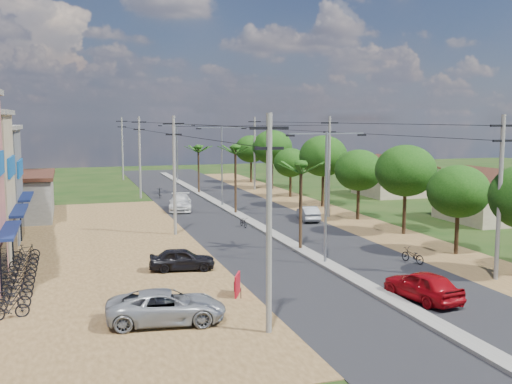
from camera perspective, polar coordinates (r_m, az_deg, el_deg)
ground at (r=36.68m, az=6.58°, el=-6.88°), size 160.00×160.00×0.00m
road at (r=50.44m, az=-0.42°, el=-2.99°), size 12.00×110.00×0.04m
median at (r=53.26m, az=-1.37°, el=-2.38°), size 1.00×90.00×0.18m
dirt_lot_west at (r=41.39m, az=-17.73°, el=-5.54°), size 18.00×46.00×0.04m
dirt_shoulder_east at (r=53.53m, az=8.32°, el=-2.49°), size 5.00×90.00×0.03m
house_east_near at (r=55.19m, az=21.48°, el=-0.12°), size 7.60×7.50×4.60m
house_east_far at (r=70.49m, az=12.89°, el=1.63°), size 7.60×7.50×4.60m
tree_east_b at (r=40.62m, az=18.72°, el=0.05°), size 4.00×4.00×5.83m
tree_east_c at (r=46.54m, az=14.06°, el=1.98°), size 4.60×4.60×6.83m
tree_east_d at (r=52.51m, az=9.76°, el=2.06°), size 4.20×4.20×6.13m
tree_east_e at (r=59.74m, az=6.42°, el=3.42°), size 4.80×4.80×7.14m
tree_east_f at (r=67.04m, az=3.31°, el=2.81°), size 3.80×3.80×5.52m
tree_east_g at (r=74.67m, az=1.55°, el=4.29°), size 5.00×5.00×7.38m
tree_east_h at (r=82.20m, az=-0.48°, el=4.12°), size 4.40×4.40×6.52m
palm_median_near at (r=39.43m, az=4.31°, el=2.28°), size 2.00×2.00×6.15m
palm_median_mid at (r=54.55m, az=-1.98°, el=3.98°), size 2.00×2.00×6.55m
palm_median_far at (r=70.10m, az=-5.51°, el=4.10°), size 2.00×2.00×5.85m
streetlight_near at (r=35.84m, az=6.68°, el=0.57°), size 5.10×0.18×8.00m
streetlight_mid at (r=59.44m, az=-3.27°, el=3.15°), size 5.10×0.18×8.00m
streetlight_far at (r=83.85m, az=-7.52°, el=4.22°), size 5.10×0.18×8.00m
utility_pole_w_a at (r=24.07m, az=1.25°, el=-2.60°), size 1.60×0.24×9.00m
utility_pole_w_b at (r=45.29m, az=-7.78°, el=1.85°), size 1.60×0.24×9.00m
utility_pole_w_c at (r=67.02m, az=-11.02°, el=3.44°), size 1.60×0.24×9.00m
utility_pole_w_d at (r=87.88m, az=-12.61°, el=4.22°), size 1.60×0.24×9.00m
utility_pole_e_a at (r=34.75m, az=22.21°, el=-0.15°), size 1.60×0.24×9.00m
utility_pole_e_b at (r=53.44m, az=6.97°, el=2.64°), size 1.60×0.24×9.00m
utility_pole_e_c at (r=73.97m, az=-0.13°, el=3.89°), size 1.60×0.24×9.00m
car_red_near at (r=30.31m, az=15.59°, el=-8.64°), size 2.42×4.53×1.46m
car_silver_mid at (r=51.71m, az=5.00°, el=-2.08°), size 1.99×4.03×1.27m
car_white_far at (r=57.68m, az=-7.21°, el=-1.06°), size 3.02×5.40×1.48m
car_parked_silver at (r=26.46m, az=-8.52°, el=-10.82°), size 5.36×3.01×1.42m
car_parked_dark at (r=35.15m, az=-7.05°, el=-6.42°), size 3.97×2.08×1.29m
moto_rider_east at (r=37.84m, az=14.68°, el=-5.93°), size 1.05×1.82×0.91m
moto_rider_west_a at (r=48.49m, az=-1.20°, el=-2.93°), size 0.58×1.57×0.82m
moto_rider_west_b at (r=67.06m, az=-9.18°, el=-0.11°), size 0.76×1.96×1.15m
roadside_sign at (r=30.10m, az=-1.78°, el=-8.84°), size 0.64×1.27×1.12m
parked_scooter_row at (r=34.42m, az=-21.59°, el=-7.40°), size 1.73×12.57×1.00m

